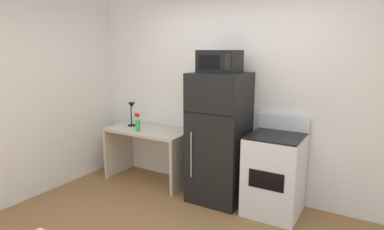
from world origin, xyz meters
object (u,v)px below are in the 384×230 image
at_px(microwave, 220,61).
at_px(oven_range, 274,174).
at_px(desk, 148,145).
at_px(desk_lamp, 132,110).
at_px(spray_bottle, 138,124).
at_px(refrigerator, 219,138).

xyz_separation_m(microwave, oven_range, (0.70, 0.03, -1.25)).
relative_size(desk, desk_lamp, 3.37).
xyz_separation_m(desk_lamp, oven_range, (2.14, -0.06, -0.52)).
height_order(spray_bottle, oven_range, oven_range).
bearing_deg(desk, desk_lamp, 172.39).
distance_m(desk_lamp, microwave, 1.62).
distance_m(microwave, oven_range, 1.43).
height_order(microwave, oven_range, microwave).
distance_m(desk_lamp, oven_range, 2.20).
relative_size(spray_bottle, oven_range, 0.23).
height_order(desk, spray_bottle, spray_bottle).
xyz_separation_m(spray_bottle, refrigerator, (1.18, 0.12, -0.06)).
distance_m(desk, oven_range, 1.82).
xyz_separation_m(spray_bottle, oven_range, (1.88, 0.13, -0.38)).
bearing_deg(microwave, refrigerator, 90.32).
relative_size(desk, spray_bottle, 4.78).
distance_m(desk, refrigerator, 1.15).
relative_size(desk_lamp, oven_range, 0.32).
distance_m(desk, desk_lamp, 0.57).
distance_m(spray_bottle, refrigerator, 1.19).
distance_m(spray_bottle, oven_range, 1.92).
height_order(desk, microwave, microwave).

